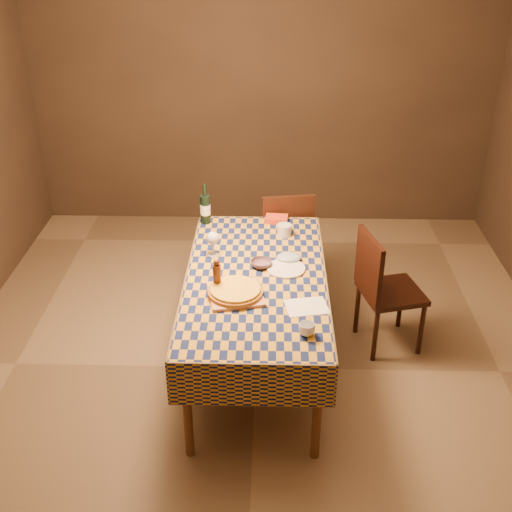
% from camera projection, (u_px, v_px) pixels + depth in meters
% --- Properties ---
extents(room, '(5.00, 5.10, 2.70)m').
position_uv_depth(room, '(256.00, 197.00, 3.99)').
color(room, brown).
rests_on(room, ground).
extents(dining_table, '(0.94, 1.84, 0.77)m').
position_uv_depth(dining_table, '(256.00, 286.00, 4.31)').
color(dining_table, brown).
rests_on(dining_table, ground).
extents(cutting_board, '(0.40, 0.40, 0.02)m').
position_uv_depth(cutting_board, '(235.00, 294.00, 4.06)').
color(cutting_board, '#B87856').
rests_on(cutting_board, dining_table).
extents(pizza, '(0.46, 0.46, 0.04)m').
position_uv_depth(pizza, '(235.00, 290.00, 4.05)').
color(pizza, '#8D5617').
rests_on(pizza, cutting_board).
extents(pepper_mill, '(0.06, 0.06, 0.22)m').
position_uv_depth(pepper_mill, '(217.00, 275.00, 4.08)').
color(pepper_mill, '#4D2312').
rests_on(pepper_mill, dining_table).
extents(bowl, '(0.19, 0.19, 0.04)m').
position_uv_depth(bowl, '(261.00, 264.00, 4.38)').
color(bowl, '#5E434F').
rests_on(bowl, dining_table).
extents(wine_glass, '(0.10, 0.10, 0.18)m').
position_uv_depth(wine_glass, '(213.00, 239.00, 4.46)').
color(wine_glass, silver).
rests_on(wine_glass, dining_table).
extents(wine_bottle, '(0.10, 0.10, 0.32)m').
position_uv_depth(wine_bottle, '(205.00, 208.00, 4.93)').
color(wine_bottle, black).
rests_on(wine_bottle, dining_table).
extents(deli_tub, '(0.11, 0.11, 0.09)m').
position_uv_depth(deli_tub, '(284.00, 230.00, 4.77)').
color(deli_tub, silver).
rests_on(deli_tub, dining_table).
extents(takeout_container, '(0.18, 0.13, 0.04)m').
position_uv_depth(takeout_container, '(277.00, 219.00, 4.99)').
color(takeout_container, red).
rests_on(takeout_container, dining_table).
extents(white_plate, '(0.34, 0.34, 0.02)m').
position_uv_depth(white_plate, '(286.00, 269.00, 4.35)').
color(white_plate, silver).
rests_on(white_plate, dining_table).
extents(tumbler, '(0.11, 0.11, 0.08)m').
position_uv_depth(tumbler, '(307.00, 329.00, 3.68)').
color(tumbler, white).
rests_on(tumbler, dining_table).
extents(flour_patch, '(0.29, 0.24, 0.00)m').
position_uv_depth(flour_patch, '(307.00, 307.00, 3.95)').
color(flour_patch, white).
rests_on(flour_patch, dining_table).
extents(flour_bag, '(0.20, 0.17, 0.05)m').
position_uv_depth(flour_bag, '(289.00, 257.00, 4.45)').
color(flour_bag, '#93A4BC').
rests_on(flour_bag, dining_table).
extents(chair_far, '(0.48, 0.49, 0.93)m').
position_uv_depth(chair_far, '(285.00, 236.00, 5.32)').
color(chair_far, black).
rests_on(chair_far, ground).
extents(chair_right, '(0.52, 0.51, 0.93)m').
position_uv_depth(chair_right, '(382.00, 285.00, 4.64)').
color(chair_right, black).
rests_on(chair_right, ground).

